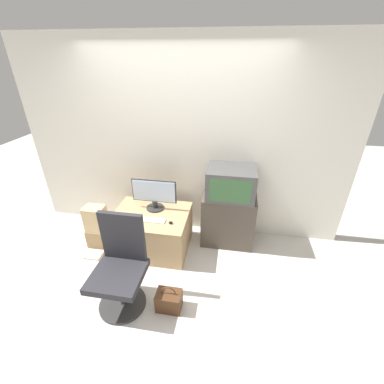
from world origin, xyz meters
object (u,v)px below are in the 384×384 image
(crt_tv, at_px, (231,182))
(book, at_px, (94,255))
(main_monitor, at_px, (154,194))
(mouse, at_px, (170,223))
(handbag, at_px, (169,300))
(office_chair, at_px, (120,269))
(keyboard, at_px, (151,220))
(cardboard_box_lower, at_px, (99,237))

(crt_tv, bearing_deg, book, -159.35)
(main_monitor, distance_m, mouse, 0.47)
(mouse, height_order, book, mouse)
(mouse, relative_size, handbag, 0.17)
(main_monitor, bearing_deg, office_chair, -93.15)
(main_monitor, bearing_deg, mouse, -47.48)
(main_monitor, distance_m, handbag, 1.31)
(mouse, relative_size, office_chair, 0.05)
(crt_tv, height_order, office_chair, crt_tv)
(book, bearing_deg, mouse, 8.94)
(main_monitor, relative_size, handbag, 1.96)
(mouse, height_order, handbag, mouse)
(office_chair, distance_m, handbag, 0.60)
(keyboard, height_order, cardboard_box_lower, keyboard)
(keyboard, distance_m, handbag, 0.98)
(office_chair, height_order, handbag, office_chair)
(main_monitor, distance_m, book, 1.14)
(main_monitor, xyz_separation_m, mouse, (0.28, -0.31, -0.20))
(mouse, height_order, office_chair, office_chair)
(keyboard, bearing_deg, office_chair, -96.48)
(mouse, height_order, cardboard_box_lower, mouse)
(mouse, xyz_separation_m, cardboard_box_lower, (-1.04, 0.07, -0.41))
(crt_tv, relative_size, handbag, 2.01)
(mouse, relative_size, crt_tv, 0.08)
(handbag, bearing_deg, cardboard_box_lower, 145.36)
(office_chair, xyz_separation_m, handbag, (0.50, -0.03, -0.34))
(cardboard_box_lower, bearing_deg, book, -85.11)
(main_monitor, relative_size, mouse, 11.70)
(cardboard_box_lower, bearing_deg, mouse, -4.11)
(office_chair, height_order, cardboard_box_lower, office_chair)
(office_chair, height_order, book, office_chair)
(keyboard, distance_m, cardboard_box_lower, 0.88)
(main_monitor, bearing_deg, crt_tv, 10.04)
(main_monitor, xyz_separation_m, office_chair, (-0.06, -1.04, -0.30))
(main_monitor, distance_m, cardboard_box_lower, 1.00)
(keyboard, height_order, handbag, keyboard)
(mouse, relative_size, cardboard_box_lower, 0.18)
(cardboard_box_lower, height_order, book, cardboard_box_lower)
(office_chair, distance_m, book, 0.98)
(crt_tv, bearing_deg, cardboard_box_lower, -166.71)
(main_monitor, bearing_deg, handbag, -67.54)
(book, bearing_deg, office_chair, -39.77)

